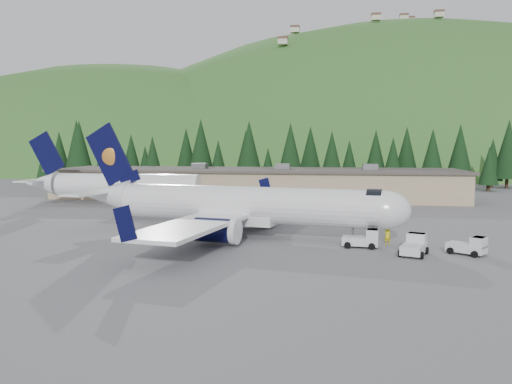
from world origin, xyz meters
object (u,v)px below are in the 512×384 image
Objects in this scene: airliner at (238,206)px; second_airliner at (109,185)px; baggage_tug_a at (364,239)px; baggage_tug_b at (470,246)px; terminal_building at (255,183)px; baggage_tug_c at (415,246)px; ramp_worker at (387,235)px.

airliner is 32.36m from second_airliner.
baggage_tug_a is 8.85m from baggage_tug_b.
baggage_tug_b is 0.05× the size of terminal_building.
baggage_tug_c is at bearing -11.06° from airliner.
baggage_tug_c is 0.05× the size of terminal_building.
second_airliner is at bearing 75.46° from baggage_tug_c.
ramp_worker is (18.62, -40.21, -1.73)m from terminal_building.
terminal_building is (-25.01, 43.66, 1.90)m from baggage_tug_b.
second_airliner is 45.58m from ramp_worker.
baggage_tug_c reaches higher than baggage_tug_a.
baggage_tug_b is at bearing -31.62° from second_airliner.
baggage_tug_b is at bearing 132.82° from ramp_worker.
baggage_tug_b is (21.02, -5.85, -2.40)m from airliner.
baggage_tug_b is 50.35m from terminal_building.
baggage_tug_a is 44.96m from terminal_building.
second_airliner is 44.60m from baggage_tug_a.
ramp_worker is at bearing -172.90° from baggage_tug_b.
baggage_tug_b is 0.93× the size of baggage_tug_c.
baggage_tug_c is at bearing -65.27° from terminal_building.
baggage_tug_a is (36.26, -25.84, -2.56)m from second_airliner.
ramp_worker is (-6.39, 3.45, 0.17)m from baggage_tug_b.
baggage_tug_a is (12.36, -4.03, -2.37)m from airliner.
baggage_tug_a is at bearing -156.41° from baggage_tug_b.
airliner reaches higher than baggage_tug_c.
airliner is at bearing 88.92° from baggage_tug_c.
second_airliner is 25.55m from terminal_building.
terminal_building reaches higher than ramp_worker.
airliner reaches higher than baggage_tug_a.
baggage_tug_a is 2.80m from ramp_worker.
ramp_worker reaches higher than baggage_tug_b.
baggage_tug_c is (16.41, -6.51, -2.35)m from airliner.
baggage_tug_a is at bearing -68.66° from terminal_building.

